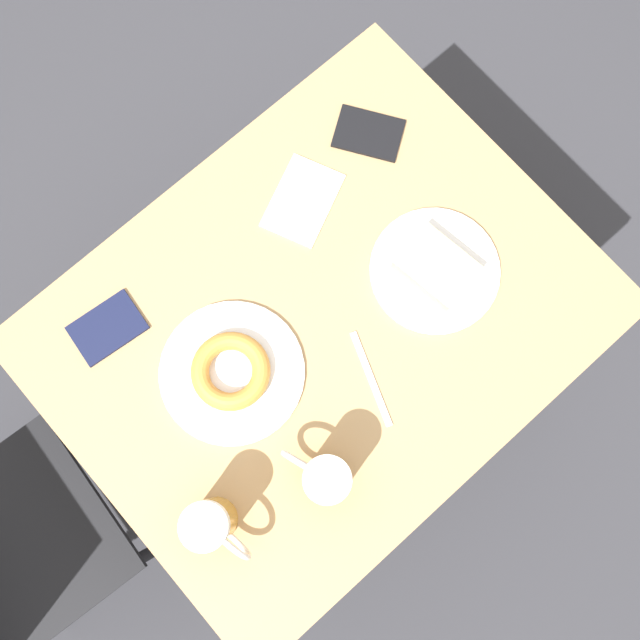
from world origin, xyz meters
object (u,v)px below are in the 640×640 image
object	(u,v)px
beer_mug_left	(212,524)
passport_far_edge	(368,133)
napkin_folded	(303,201)
fork	(373,377)
plate_with_cake	(436,269)
beer_mug_center	(325,477)
plate_with_donut	(231,372)
passport_near_edge	(107,328)

from	to	relation	value
beer_mug_left	passport_far_edge	xyz separation A→B (m)	(0.36, -0.67, -0.07)
napkin_folded	fork	world-z (taller)	same
plate_with_cake	passport_far_edge	bearing A→B (deg)	-17.91
plate_with_cake	beer_mug_center	bearing A→B (deg)	109.78
beer_mug_center	passport_far_edge	world-z (taller)	beer_mug_center
plate_with_donut	fork	bearing A→B (deg)	-133.24
plate_with_cake	passport_far_edge	world-z (taller)	plate_with_cake
napkin_folded	passport_near_edge	distance (m)	0.43
plate_with_cake	fork	bearing A→B (deg)	107.84
plate_with_donut	passport_far_edge	bearing A→B (deg)	-69.98
beer_mug_left	beer_mug_center	bearing A→B (deg)	-109.40
fork	passport_near_edge	xyz separation A→B (m)	(0.38, 0.30, 0.00)
plate_with_cake	plate_with_donut	bearing A→B (deg)	75.66
beer_mug_left	napkin_folded	world-z (taller)	beer_mug_left
napkin_folded	passport_far_edge	size ratio (longest dim) A/B	1.22
beer_mug_left	plate_with_donut	bearing A→B (deg)	-45.80
passport_near_edge	fork	bearing A→B (deg)	-142.02
plate_with_donut	beer_mug_left	xyz separation A→B (m)	(-0.18, 0.18, 0.06)
plate_with_donut	plate_with_cake	bearing A→B (deg)	-104.34
fork	passport_far_edge	bearing A→B (deg)	-41.26
beer_mug_center	napkin_folded	world-z (taller)	beer_mug_center
plate_with_cake	plate_with_donut	world-z (taller)	plate_with_cake
beer_mug_center	napkin_folded	size ratio (longest dim) A/B	0.75
plate_with_donut	napkin_folded	size ratio (longest dim) A/B	1.39
beer_mug_center	plate_with_cake	bearing A→B (deg)	-70.22
napkin_folded	beer_mug_left	bearing A→B (deg)	124.61
beer_mug_left	beer_mug_center	size ratio (longest dim) A/B	1.00
fork	passport_near_edge	bearing A→B (deg)	37.98
plate_with_donut	fork	world-z (taller)	plate_with_donut
plate_with_donut	passport_near_edge	world-z (taller)	plate_with_donut
plate_with_donut	fork	size ratio (longest dim) A/B	1.51
plate_with_donut	beer_mug_left	bearing A→B (deg)	134.20
beer_mug_left	passport_near_edge	size ratio (longest dim) A/B	1.04
passport_far_edge	beer_mug_left	bearing A→B (deg)	117.93
beer_mug_center	passport_near_edge	size ratio (longest dim) A/B	1.04
plate_with_cake	beer_mug_center	distance (m)	0.42
beer_mug_center	napkin_folded	xyz separation A→B (m)	(0.40, -0.30, -0.07)
beer_mug_center	passport_near_edge	xyz separation A→B (m)	(0.46, 0.12, -0.07)
passport_near_edge	passport_far_edge	bearing A→B (deg)	-93.11
plate_with_donut	passport_far_edge	world-z (taller)	plate_with_donut
passport_far_edge	napkin_folded	bearing A→B (deg)	95.69
beer_mug_left	napkin_folded	distance (m)	0.60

